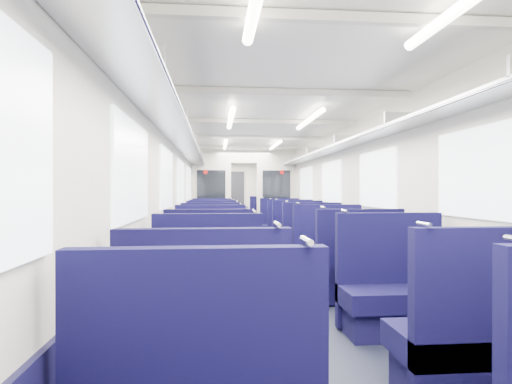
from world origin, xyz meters
name	(u,v)px	position (x,y,z in m)	size (l,w,h in m)	color
floor	(254,255)	(0.00, 0.00, 0.00)	(2.80, 18.00, 0.01)	black
ceiling	(254,135)	(0.00, 0.00, 2.35)	(2.80, 18.00, 0.01)	silver
wall_left	(182,195)	(-1.40, 0.00, 1.18)	(0.02, 18.00, 2.35)	beige
dado_left	(183,238)	(-1.39, 0.00, 0.35)	(0.03, 17.90, 0.70)	black
wall_right	(324,195)	(1.40, 0.00, 1.18)	(0.02, 18.00, 2.35)	beige
dado_right	(323,236)	(1.39, 0.00, 0.35)	(0.03, 17.90, 0.70)	black
wall_far	(235,192)	(0.00, 9.00, 1.18)	(2.80, 0.02, 2.35)	beige
luggage_rack_left	(192,154)	(-1.21, 0.00, 1.97)	(0.36, 17.40, 0.18)	#B2B5BA
luggage_rack_right	(315,155)	(1.21, 0.00, 1.97)	(0.36, 17.40, 0.18)	#B2B5BA
windows	(257,182)	(0.00, -0.46, 1.42)	(2.78, 15.60, 0.75)	white
ceiling_fittings	(256,137)	(0.00, -0.26, 2.29)	(2.70, 16.06, 0.11)	beige
end_door	(235,197)	(0.00, 8.94, 1.00)	(0.75, 0.06, 2.00)	black
bulkhead	(244,191)	(0.00, 3.18, 1.23)	(2.80, 0.10, 2.35)	beige
seat_4	(204,351)	(-0.83, -5.99, 0.34)	(0.98, 0.54, 1.10)	#0C0A33
seat_5	(479,345)	(0.83, -6.06, 0.34)	(0.98, 0.54, 1.10)	#0C0A33
seat_6	(207,299)	(-0.83, -4.76, 0.34)	(0.98, 0.54, 1.10)	#0C0A33
seat_7	(394,295)	(0.83, -4.79, 0.34)	(0.98, 0.54, 1.10)	#0C0A33
seat_8	(209,273)	(-0.83, -3.62, 0.34)	(0.98, 0.54, 1.10)	#0C0A33
seat_9	(356,273)	(0.83, -3.72, 0.34)	(0.98, 0.54, 1.10)	#0C0A33
seat_10	(210,258)	(-0.83, -2.55, 0.34)	(0.98, 0.54, 1.10)	#0C0A33
seat_11	(330,257)	(0.83, -2.57, 0.34)	(0.98, 0.54, 1.10)	#0C0A33
seat_12	(211,246)	(-0.83, -1.27, 0.34)	(0.98, 0.54, 1.10)	#0C0A33
seat_13	(310,245)	(0.83, -1.30, 0.34)	(0.98, 0.54, 1.10)	#0C0A33
seat_14	(212,239)	(-0.83, -0.23, 0.34)	(0.98, 0.54, 1.10)	#0C0A33
seat_15	(299,239)	(0.83, -0.30, 0.34)	(0.98, 0.54, 1.10)	#0C0A33
seat_16	(212,233)	(-0.83, 1.02, 0.34)	(0.98, 0.54, 1.10)	#0C0A33
seat_17	(289,233)	(0.83, 0.85, 0.34)	(0.98, 0.54, 1.10)	#0C0A33
seat_18	(213,229)	(-0.83, 2.04, 0.34)	(0.98, 0.54, 1.10)	#0C0A33
seat_19	(280,228)	(0.83, 2.09, 0.34)	(0.98, 0.54, 1.10)	#0C0A33
seat_20	(213,222)	(-0.83, 4.06, 0.34)	(0.98, 0.54, 1.10)	#0C0A33
seat_21	(270,222)	(0.83, 4.10, 0.34)	(0.98, 0.54, 1.10)	#0C0A33
seat_22	(213,219)	(-0.83, 5.38, 0.34)	(0.98, 0.54, 1.10)	#0C0A33
seat_23	(265,219)	(0.83, 5.34, 0.34)	(0.98, 0.54, 1.10)	#0C0A33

